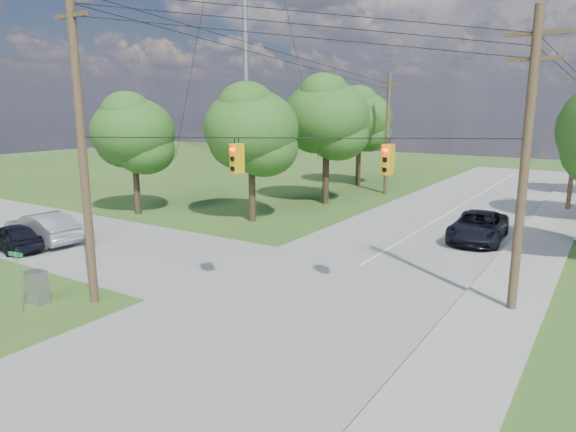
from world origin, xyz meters
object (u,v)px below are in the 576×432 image
Objects in this scene: pole_sw at (81,136)px; pole_north_w at (387,133)px; car_cross_dark at (14,237)px; pole_ne at (525,160)px; car_cross_silver at (42,228)px; pole_north_e at (576,138)px; control_cabinet at (37,287)px; car_main_north at (478,226)px.

pole_sw is 29.62m from pole_north_w.
pole_ne is at bearing 111.48° from car_cross_dark.
car_cross_silver is at bearing -109.78° from pole_north_w.
control_cabinet is at bearing -116.07° from pole_north_e.
car_cross_silver is at bearing -167.36° from car_cross_dark.
pole_north_e is 1.98× the size of car_cross_silver.
pole_ne is 18.17m from control_cabinet.
pole_north_w is at bearing 126.98° from car_main_north.
car_main_north reaches higher than control_cabinet.
car_cross_silver is at bearing 157.70° from pole_sw.
car_main_north is at bearing -49.64° from pole_north_w.
car_cross_silver reaches higher than car_cross_dark.
pole_north_w is at bearing 170.07° from car_cross_dark.
car_main_north is at bearing -105.39° from pole_north_e.
control_cabinet is (-1.21, -30.87, -4.49)m from pole_north_w.
control_cabinet is (-11.71, -18.52, -0.19)m from car_main_north.
pole_north_w reaches higher than car_cross_dark.
pole_sw reaches higher than control_cabinet.
pole_north_e is at bearing 71.23° from car_main_north.
pole_sw is at bearing 35.36° from control_cabinet.
car_cross_silver reaches higher than car_main_north.
pole_ne reaches higher than car_main_north.
pole_ne is 11.23m from car_main_north.
car_main_north is at bearing 127.34° from car_cross_silver.
pole_sw is at bearing 84.89° from car_cross_dark.
pole_north_w is (-0.40, 29.60, -1.10)m from pole_sw.
pole_ne is at bearing -73.97° from car_main_north.
car_main_north is 21.91m from control_cabinet.
control_cabinet is at bearing 60.29° from car_cross_silver.
pole_north_w is at bearing 90.77° from pole_sw.
pole_north_w reaches higher than car_cross_silver.
pole_north_e and pole_north_w have the same top height.
pole_north_e is at bearing 148.40° from car_cross_dark.
control_cabinet is at bearing -125.68° from car_main_north.
car_cross_dark is at bearing -130.13° from pole_north_e.
car_cross_silver is 0.88× the size of car_main_north.
pole_sw is at bearing -114.52° from pole_north_e.
control_cabinet is at bearing -92.24° from pole_north_w.
pole_ne is 1.05× the size of pole_north_e.
car_cross_silver is 3.96× the size of control_cabinet.
pole_ne reaches higher than car_cross_silver.
pole_ne reaches higher than car_cross_dark.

